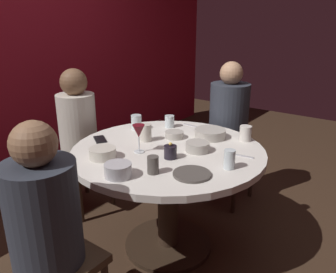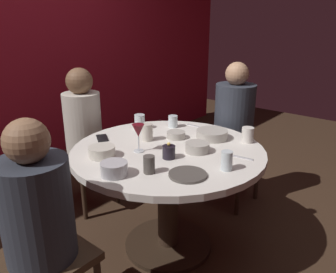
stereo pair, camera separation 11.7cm
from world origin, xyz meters
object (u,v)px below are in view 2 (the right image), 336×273
(cup_far_edge, at_px, (227,161))
(bowl_sauce_side, at_px, (212,134))
(cup_beside_wine, at_px, (147,132))
(candle_holder, at_px, (169,152))
(dinner_plate, at_px, (188,175))
(cup_near_candle, at_px, (149,164))
(bowl_serving_large, at_px, (114,169))
(seated_diner_left, at_px, (37,212))
(bowl_small_white, at_px, (102,152))
(cell_phone, at_px, (102,138))
(bowl_salad_center, at_px, (176,135))
(cup_center_front, at_px, (140,122))
(bowl_rice_portion, at_px, (197,147))
(cup_by_right_diner, at_px, (173,121))
(seated_diner_back, at_px, (83,124))
(seated_diner_right, at_px, (234,120))
(dining_table, at_px, (168,173))
(cup_by_left_diner, at_px, (248,135))

(cup_far_edge, bearing_deg, bowl_sauce_side, 41.94)
(cup_beside_wine, bearing_deg, candle_holder, -114.71)
(dinner_plate, distance_m, cup_near_candle, 0.21)
(bowl_serving_large, distance_m, cup_far_edge, 0.60)
(seated_diner_left, xyz_separation_m, bowl_small_white, (0.55, 0.22, 0.06))
(cup_beside_wine, bearing_deg, dinner_plate, -115.84)
(cell_phone, relative_size, bowl_salad_center, 1.10)
(cup_near_candle, distance_m, cup_center_front, 0.77)
(bowl_rice_portion, bearing_deg, bowl_serving_large, 165.60)
(cup_far_edge, relative_size, cup_beside_wine, 0.94)
(bowl_serving_large, relative_size, cup_by_right_diner, 1.61)
(bowl_rice_portion, xyz_separation_m, cup_near_candle, (-0.41, 0.02, 0.02))
(bowl_sauce_side, bearing_deg, bowl_small_white, 154.82)
(cup_near_candle, bearing_deg, seated_diner_back, 72.08)
(dinner_plate, distance_m, cup_far_edge, 0.23)
(bowl_small_white, xyz_separation_m, cup_by_right_diner, (0.72, 0.04, 0.01))
(bowl_sauce_side, relative_size, cup_by_right_diner, 2.41)
(seated_diner_right, xyz_separation_m, bowl_sauce_side, (-0.50, -0.11, 0.03))
(cell_phone, bearing_deg, seated_diner_back, -77.30)
(seated_diner_left, bearing_deg, cell_phone, 31.74)
(seated_diner_back, bearing_deg, cup_center_front, 20.26)
(seated_diner_right, xyz_separation_m, cup_by_right_diner, (-0.47, 0.26, 0.04))
(seated_diner_left, distance_m, bowl_sauce_side, 1.25)
(seated_diner_left, xyz_separation_m, cup_center_front, (1.08, 0.42, 0.09))
(bowl_sauce_side, bearing_deg, bowl_serving_large, 174.54)
(seated_diner_back, relative_size, cup_by_right_diner, 13.09)
(dinner_plate, distance_m, cup_center_front, 0.86)
(dinner_plate, bearing_deg, candle_holder, 62.68)
(bowl_salad_center, distance_m, bowl_small_white, 0.56)
(bowl_serving_large, distance_m, cup_near_candle, 0.18)
(cell_phone, relative_size, cup_beside_wine, 1.21)
(seated_diner_left, height_order, cup_center_front, seated_diner_left)
(cup_by_right_diner, bearing_deg, bowl_small_white, -176.58)
(cup_center_front, height_order, cup_beside_wine, cup_beside_wine)
(dinner_plate, distance_m, cell_phone, 0.80)
(dining_table, distance_m, cup_by_right_diner, 0.49)
(cup_near_candle, relative_size, cup_center_front, 0.88)
(bowl_salad_center, bearing_deg, bowl_small_white, 166.40)
(seated_diner_back, distance_m, dinner_plate, 1.24)
(bowl_serving_large, bearing_deg, cup_near_candle, -40.75)
(candle_holder, height_order, cup_by_left_diner, cup_by_left_diner)
(cell_phone, xyz_separation_m, cup_by_right_diner, (0.51, -0.21, 0.04))
(bowl_rice_portion, relative_size, cup_near_candle, 1.55)
(bowl_serving_large, height_order, cup_far_edge, cup_far_edge)
(dining_table, xyz_separation_m, cup_center_front, (0.17, 0.42, 0.22))
(seated_diner_left, bearing_deg, bowl_salad_center, 4.43)
(cup_by_left_diner, relative_size, cup_beside_wine, 0.89)
(cell_phone, height_order, cup_near_candle, cup_near_candle)
(cell_phone, height_order, cup_far_edge, cup_far_edge)
(cup_near_candle, xyz_separation_m, cup_center_front, (0.51, 0.57, 0.01))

